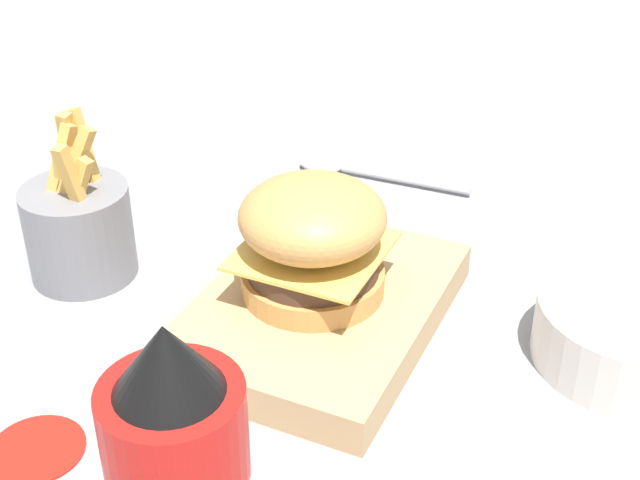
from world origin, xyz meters
TOP-DOWN VIEW (x-y plane):
  - ground_plane at (0.00, 0.00)m, footprint 6.00×6.00m
  - serving_board at (0.02, 0.07)m, footprint 0.24×0.17m
  - burger at (0.02, 0.08)m, footprint 0.11×0.11m
  - fries_basket at (-0.00, 0.29)m, footprint 0.09×0.09m
  - side_bowl at (0.08, -0.15)m, footprint 0.14×0.14m
  - spoon at (0.27, 0.17)m, footprint 0.03×0.19m
  - ketchup_puddle at (-0.19, 0.19)m, footprint 0.06×0.06m

SIDE VIEW (x-z plane):
  - ground_plane at x=0.00m, z-range 0.00..0.00m
  - ketchup_puddle at x=-0.19m, z-range 0.00..0.00m
  - spoon at x=0.27m, z-range 0.00..0.01m
  - serving_board at x=0.02m, z-range 0.00..0.03m
  - side_bowl at x=0.08m, z-range 0.00..0.05m
  - fries_basket at x=0.00m, z-range -0.03..0.12m
  - burger at x=0.02m, z-range 0.03..0.13m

